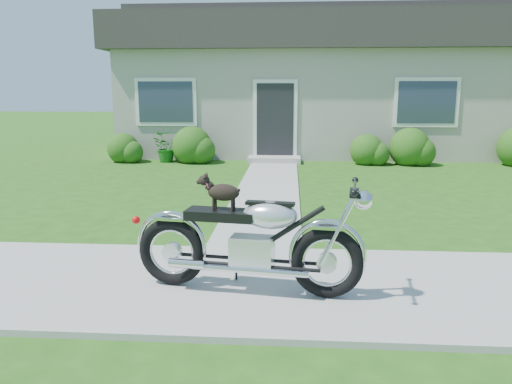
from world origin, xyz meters
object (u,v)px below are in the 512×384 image
potted_plant_left (164,147)px  potted_plant_right (368,149)px  house (324,83)px  motorcycle_with_dog (252,241)px

potted_plant_left → potted_plant_right: (5.44, 0.00, -0.01)m
house → potted_plant_right: 3.99m
house → potted_plant_right: house is taller
motorcycle_with_dog → potted_plant_left: bearing=117.2°
potted_plant_right → motorcycle_with_dog: motorcycle_with_dog is taller
potted_plant_left → motorcycle_with_dog: motorcycle_with_dog is taller
potted_plant_left → potted_plant_right: 5.44m
house → motorcycle_with_dog: size_ratio=5.68×
motorcycle_with_dog → potted_plant_right: bearing=82.8°
potted_plant_right → potted_plant_left: bearing=180.0°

